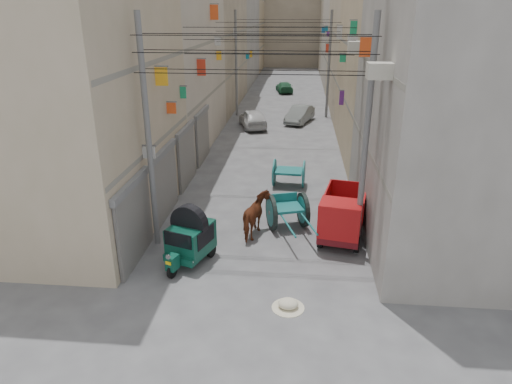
# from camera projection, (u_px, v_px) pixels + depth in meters

# --- Properties ---
(ground) EXTENTS (140.00, 140.00, 0.00)m
(ground) POSITION_uv_depth(u_px,v_px,m) (231.00, 368.00, 10.96)
(ground) COLOR #464649
(ground) RESTS_ON ground
(building_row_left) EXTENTS (8.00, 62.00, 14.00)m
(building_row_left) POSITION_uv_depth(u_px,v_px,m) (196.00, 28.00, 40.78)
(building_row_left) COLOR tan
(building_row_left) RESTS_ON ground
(building_row_right) EXTENTS (8.00, 62.00, 14.00)m
(building_row_right) POSITION_uv_depth(u_px,v_px,m) (378.00, 29.00, 39.39)
(building_row_right) COLOR gray
(building_row_right) RESTS_ON ground
(end_cap_building) EXTENTS (22.00, 10.00, 13.00)m
(end_cap_building) POSITION_uv_depth(u_px,v_px,m) (293.00, 20.00, 69.52)
(end_cap_building) COLOR tan
(end_cap_building) RESTS_ON ground
(shutters_left) EXTENTS (0.18, 14.40, 2.88)m
(shutters_left) POSITION_uv_depth(u_px,v_px,m) (177.00, 167.00, 20.34)
(shutters_left) COLOR #4C4B50
(shutters_left) RESTS_ON ground
(signboards) EXTENTS (8.22, 40.52, 5.67)m
(signboards) POSITION_uv_depth(u_px,v_px,m) (278.00, 85.00, 29.70)
(signboards) COLOR #5E227D
(signboards) RESTS_ON ground
(ac_units) EXTENTS (0.70, 6.55, 3.35)m
(ac_units) POSITION_uv_depth(u_px,v_px,m) (370.00, 28.00, 14.96)
(ac_units) COLOR #B0AD9E
(ac_units) RESTS_ON ground
(utility_poles) EXTENTS (7.40, 22.20, 8.00)m
(utility_poles) POSITION_uv_depth(u_px,v_px,m) (274.00, 88.00, 25.18)
(utility_poles) COLOR slate
(utility_poles) RESTS_ON ground
(overhead_cables) EXTENTS (7.40, 22.52, 1.12)m
(overhead_cables) POSITION_uv_depth(u_px,v_px,m) (272.00, 37.00, 21.75)
(overhead_cables) COLOR black
(overhead_cables) RESTS_ON ground
(auto_rickshaw) EXTENTS (1.73, 2.32, 1.57)m
(auto_rickshaw) POSITION_uv_depth(u_px,v_px,m) (190.00, 237.00, 15.28)
(auto_rickshaw) COLOR black
(auto_rickshaw) RESTS_ON ground
(tonga_cart) EXTENTS (2.03, 3.26, 1.38)m
(tonga_cart) POSITION_uv_depth(u_px,v_px,m) (287.00, 211.00, 17.78)
(tonga_cart) COLOR black
(tonga_cart) RESTS_ON ground
(mini_truck) EXTENTS (2.08, 3.52, 1.85)m
(mini_truck) POSITION_uv_depth(u_px,v_px,m) (342.00, 219.00, 16.68)
(mini_truck) COLOR black
(mini_truck) RESTS_ON ground
(second_cart) EXTENTS (1.59, 1.43, 1.32)m
(second_cart) POSITION_uv_depth(u_px,v_px,m) (289.00, 172.00, 21.99)
(second_cart) COLOR #15605F
(second_cart) RESTS_ON ground
(feed_sack) EXTENTS (0.59, 0.47, 0.30)m
(feed_sack) POSITION_uv_depth(u_px,v_px,m) (288.00, 304.00, 13.11)
(feed_sack) COLOR beige
(feed_sack) RESTS_ON ground
(horse) EXTENTS (1.16, 1.99, 1.58)m
(horse) POSITION_uv_depth(u_px,v_px,m) (257.00, 216.00, 17.14)
(horse) COLOR brown
(horse) RESTS_ON ground
(distant_car_white) EXTENTS (2.64, 4.22, 1.34)m
(distant_car_white) POSITION_uv_depth(u_px,v_px,m) (253.00, 118.00, 33.03)
(distant_car_white) COLOR #B9B9B9
(distant_car_white) RESTS_ON ground
(distant_car_grey) EXTENTS (2.38, 3.98, 1.24)m
(distant_car_grey) POSITION_uv_depth(u_px,v_px,m) (300.00, 114.00, 34.51)
(distant_car_grey) COLOR slate
(distant_car_grey) RESTS_ON ground
(distant_car_green) EXTENTS (2.08, 3.85, 1.06)m
(distant_car_green) POSITION_uv_depth(u_px,v_px,m) (284.00, 87.00, 47.17)
(distant_car_green) COLOR #1F5A36
(distant_car_green) RESTS_ON ground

